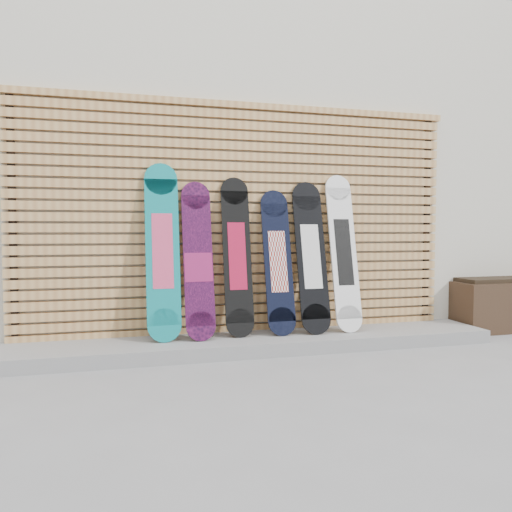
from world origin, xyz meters
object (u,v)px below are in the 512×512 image
object	(u,v)px
snowboard_0	(163,251)
snowboard_4	(311,256)
snowboard_3	(278,261)
snowboard_5	(343,252)
snowboard_1	(198,261)
snowboard_2	(237,256)
planter_box	(506,304)

from	to	relation	value
snowboard_0	snowboard_4	size ratio (longest dim) A/B	1.09
snowboard_0	snowboard_3	world-z (taller)	snowboard_0
snowboard_4	snowboard_5	size ratio (longest dim) A/B	0.95
snowboard_1	snowboard_5	world-z (taller)	snowboard_5
snowboard_2	snowboard_4	bearing A→B (deg)	-2.59
snowboard_0	snowboard_4	xyz separation A→B (m)	(1.39, -0.02, -0.07)
snowboard_0	snowboard_2	xyz separation A→B (m)	(0.68, 0.01, -0.05)
snowboard_5	snowboard_3	bearing A→B (deg)	178.91
planter_box	snowboard_2	distance (m)	3.11
snowboard_4	snowboard_5	world-z (taller)	snowboard_5
snowboard_2	snowboard_5	world-z (taller)	snowboard_5
snowboard_0	snowboard_4	bearing A→B (deg)	-0.90
snowboard_2	snowboard_3	world-z (taller)	snowboard_2
planter_box	snowboard_4	distance (m)	2.41
snowboard_1	snowboard_4	distance (m)	1.08
snowboard_0	snowboard_5	bearing A→B (deg)	-0.68
snowboard_3	snowboard_1	bearing A→B (deg)	-179.09
snowboard_2	snowboard_4	distance (m)	0.72
snowboard_5	snowboard_4	bearing A→B (deg)	-179.77
snowboard_0	snowboard_2	distance (m)	0.68
snowboard_5	planter_box	bearing A→B (deg)	2.90
snowboard_3	snowboard_5	distance (m)	0.67
planter_box	snowboard_0	size ratio (longest dim) A/B	0.81
snowboard_1	snowboard_5	size ratio (longest dim) A/B	0.93
snowboard_2	snowboard_3	xyz separation A→B (m)	(0.39, -0.02, -0.06)
snowboard_0	snowboard_3	size ratio (longest dim) A/B	1.16
snowboard_0	snowboard_3	bearing A→B (deg)	-0.43
planter_box	snowboard_1	size ratio (longest dim) A/B	0.90
snowboard_1	snowboard_2	xyz separation A→B (m)	(0.36, 0.03, 0.03)
snowboard_2	snowboard_3	size ratio (longest dim) A/B	1.08
planter_box	snowboard_4	world-z (taller)	snowboard_4
snowboard_1	snowboard_5	bearing A→B (deg)	-0.03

